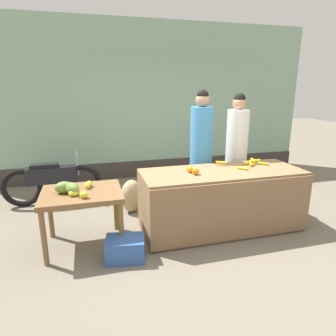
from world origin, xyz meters
The scene contains 12 objects.
ground_plane centered at (0.00, 0.00, 0.00)m, with size 24.00×24.00×0.00m, color #756B5B.
market_wall_back centered at (0.00, 2.81, 1.58)m, with size 7.05×0.23×3.23m.
fruit_stall_counter centered at (0.38, -0.01, 0.42)m, with size 2.20×0.84×0.84m.
side_table_wooden centered at (-1.47, 0.00, 0.62)m, with size 0.95×0.76×0.72m.
banana_bunch_pile centered at (0.87, 0.17, 0.87)m, with size 0.76×0.40×0.07m.
orange_pile centered at (-0.06, 0.00, 0.88)m, with size 0.12×0.27×0.09m.
mango_papaya_pile centered at (-1.58, -0.03, 0.78)m, with size 0.45×0.51×0.14m.
vendor_woman_blue_shirt centered at (0.32, 0.66, 0.96)m, with size 0.34×0.34×1.90m.
vendor_woman_white_shirt centered at (0.93, 0.66, 0.93)m, with size 0.34×0.34×1.84m.
parked_motorcycle centered at (-1.98, 1.55, 0.40)m, with size 1.60×0.18×0.88m.
produce_crate centered at (-1.02, -0.44, 0.13)m, with size 0.44×0.32×0.26m, color #3359A5.
produce_sack centered at (-0.75, 0.87, 0.26)m, with size 0.36×0.30×0.53m, color tan.
Camera 1 is at (-1.35, -3.48, 1.94)m, focal length 31.47 mm.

